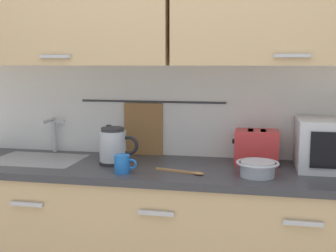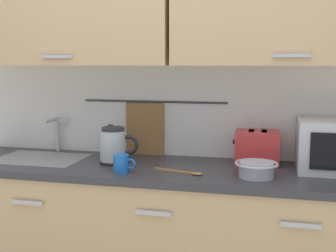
# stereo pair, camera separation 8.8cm
# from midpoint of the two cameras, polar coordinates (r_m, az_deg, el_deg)

# --- Properties ---
(counter_unit) EXTENTS (2.53, 0.64, 0.90)m
(counter_unit) POSITION_cam_midpoint_polar(r_m,az_deg,el_deg) (2.53, 0.84, -15.12)
(counter_unit) COLOR tan
(counter_unit) RESTS_ON ground
(back_wall_assembly) EXTENTS (3.70, 0.41, 2.50)m
(back_wall_assembly) POSITION_cam_midpoint_polar(r_m,az_deg,el_deg) (2.55, 2.28, 9.63)
(back_wall_assembly) COLOR silver
(back_wall_assembly) RESTS_ON ground
(sink_faucet) EXTENTS (0.09, 0.17, 0.22)m
(sink_faucet) POSITION_cam_midpoint_polar(r_m,az_deg,el_deg) (2.84, -13.69, -0.44)
(sink_faucet) COLOR #B2B5BA
(sink_faucet) RESTS_ON counter_unit
(electric_kettle) EXTENTS (0.23, 0.16, 0.21)m
(electric_kettle) POSITION_cam_midpoint_polar(r_m,az_deg,el_deg) (2.45, -6.09, -2.65)
(electric_kettle) COLOR black
(electric_kettle) RESTS_ON counter_unit
(dish_soap_bottle) EXTENTS (0.06, 0.06, 0.20)m
(dish_soap_bottle) POSITION_cam_midpoint_polar(r_m,az_deg,el_deg) (2.64, -6.59, -2.20)
(dish_soap_bottle) COLOR #3F8CD8
(dish_soap_bottle) RESTS_ON counter_unit
(mug_near_sink) EXTENTS (0.12, 0.08, 0.09)m
(mug_near_sink) POSITION_cam_midpoint_polar(r_m,az_deg,el_deg) (2.26, -5.02, -4.95)
(mug_near_sink) COLOR blue
(mug_near_sink) RESTS_ON counter_unit
(mixing_bowl) EXTENTS (0.21, 0.21, 0.08)m
(mixing_bowl) POSITION_cam_midpoint_polar(r_m,az_deg,el_deg) (2.21, 12.68, -5.50)
(mixing_bowl) COLOR #A5ADB7
(mixing_bowl) RESTS_ON counter_unit
(toaster) EXTENTS (0.26, 0.17, 0.19)m
(toaster) POSITION_cam_midpoint_polar(r_m,az_deg,el_deg) (2.48, 12.69, -2.77)
(toaster) COLOR red
(toaster) RESTS_ON counter_unit
(wooden_spoon) EXTENTS (0.27, 0.10, 0.01)m
(wooden_spoon) POSITION_cam_midpoint_polar(r_m,az_deg,el_deg) (2.24, 3.28, -6.09)
(wooden_spoon) COLOR #9E7042
(wooden_spoon) RESTS_ON counter_unit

